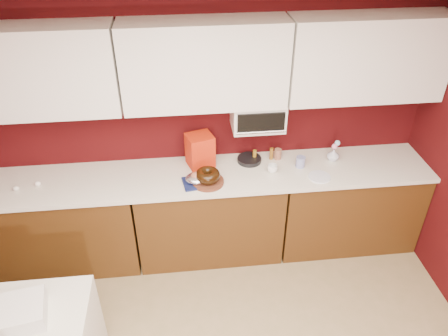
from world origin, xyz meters
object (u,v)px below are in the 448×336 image
at_px(toaster_oven, 258,115).
at_px(foil_ham_nest, 197,178).
at_px(flower_vase, 333,154).
at_px(pandoro_box, 200,150).
at_px(newspaper_stack, 16,314).
at_px(bundt_cake, 208,175).
at_px(coffee_mug, 273,168).
at_px(blue_jar, 300,162).

height_order(toaster_oven, foil_ham_nest, toaster_oven).
height_order(toaster_oven, flower_vase, toaster_oven).
height_order(pandoro_box, newspaper_stack, pandoro_box).
bearing_deg(toaster_oven, bundt_cake, -147.11).
bearing_deg(bundt_cake, coffee_mug, 9.96).
bearing_deg(flower_vase, newspaper_stack, -151.11).
bearing_deg(toaster_oven, foil_ham_nest, -152.13).
relative_size(bundt_cake, flower_vase, 1.60).
distance_m(pandoro_box, blue_jar, 0.91).
xyz_separation_m(bundt_cake, flower_vase, (1.18, 0.23, -0.01)).
distance_m(coffee_mug, blue_jar, 0.27).
relative_size(pandoro_box, newspaper_stack, 0.86).
height_order(pandoro_box, coffee_mug, pandoro_box).
bearing_deg(coffee_mug, newspaper_stack, -146.69).
bearing_deg(coffee_mug, bundt_cake, -170.04).
distance_m(bundt_cake, flower_vase, 1.20).
bearing_deg(bundt_cake, blue_jar, 10.74).
relative_size(flower_vase, newspaper_stack, 0.38).
height_order(blue_jar, newspaper_stack, blue_jar).
bearing_deg(blue_jar, coffee_mug, -167.58).
xyz_separation_m(bundt_cake, newspaper_stack, (-1.30, -1.14, -0.17)).
bearing_deg(pandoro_box, foil_ham_nest, -116.48).
distance_m(foil_ham_nest, newspaper_stack, 1.67).
xyz_separation_m(foil_ham_nest, pandoro_box, (0.05, 0.29, 0.10)).
relative_size(coffee_mug, flower_vase, 0.67).
height_order(bundt_cake, newspaper_stack, bundt_cake).
bearing_deg(pandoro_box, toaster_oven, -16.15).
relative_size(toaster_oven, pandoro_box, 1.49).
xyz_separation_m(toaster_oven, bundt_cake, (-0.47, -0.30, -0.39)).
bearing_deg(bundt_cake, pandoro_box, 98.41).
distance_m(blue_jar, flower_vase, 0.33).
distance_m(toaster_oven, flower_vase, 0.82).
relative_size(blue_jar, newspaper_stack, 0.28).
bearing_deg(foil_ham_nest, toaster_oven, 27.87).
xyz_separation_m(toaster_oven, newspaper_stack, (-1.77, -1.44, -0.56)).
bearing_deg(coffee_mug, toaster_oven, 120.21).
height_order(bundt_cake, flower_vase, flower_vase).
height_order(toaster_oven, blue_jar, toaster_oven).
xyz_separation_m(coffee_mug, flower_vase, (0.59, 0.13, 0.02)).
distance_m(bundt_cake, blue_jar, 0.87).
xyz_separation_m(toaster_oven, foil_ham_nest, (-0.56, -0.30, -0.42)).
bearing_deg(pandoro_box, flower_vase, -19.83).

